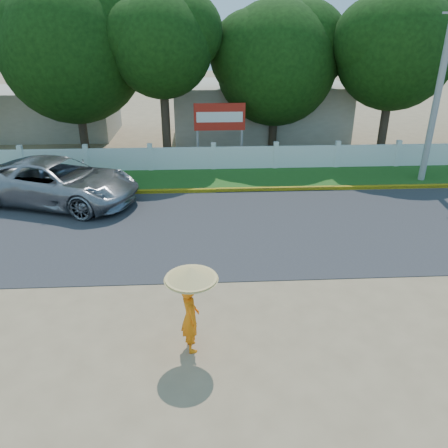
# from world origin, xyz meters

# --- Properties ---
(ground) EXTENTS (120.00, 120.00, 0.00)m
(ground) POSITION_xyz_m (0.00, 0.00, 0.00)
(ground) COLOR #9E8460
(ground) RESTS_ON ground
(road) EXTENTS (60.00, 7.00, 0.02)m
(road) POSITION_xyz_m (0.00, 4.50, 0.01)
(road) COLOR #38383A
(road) RESTS_ON ground
(grass_verge) EXTENTS (60.00, 3.50, 0.03)m
(grass_verge) POSITION_xyz_m (0.00, 9.75, 0.01)
(grass_verge) COLOR #2D601E
(grass_verge) RESTS_ON ground
(curb) EXTENTS (40.00, 0.18, 0.16)m
(curb) POSITION_xyz_m (0.00, 8.05, 0.08)
(curb) COLOR yellow
(curb) RESTS_ON ground
(fence) EXTENTS (40.00, 0.10, 1.10)m
(fence) POSITION_xyz_m (0.00, 11.20, 0.55)
(fence) COLOR silver
(fence) RESTS_ON ground
(building_near) EXTENTS (10.00, 6.00, 3.20)m
(building_near) POSITION_xyz_m (3.00, 18.00, 1.60)
(building_near) COLOR #B7AD99
(building_near) RESTS_ON ground
(building_far) EXTENTS (8.00, 5.00, 2.80)m
(building_far) POSITION_xyz_m (-10.00, 19.00, 1.40)
(building_far) COLOR #B7AD99
(building_far) RESTS_ON ground
(utility_pole) EXTENTS (0.28, 0.28, 7.61)m
(utility_pole) POSITION_xyz_m (9.30, 9.09, 3.80)
(utility_pole) COLOR gray
(utility_pole) RESTS_ON ground
(vehicle) EXTENTS (6.86, 4.74, 1.74)m
(vehicle) POSITION_xyz_m (-6.15, 7.19, 0.87)
(vehicle) COLOR gray
(vehicle) RESTS_ON ground
(monk_with_parasol) EXTENTS (1.11, 1.11, 2.01)m
(monk_with_parasol) POSITION_xyz_m (-0.88, -1.58, 1.31)
(monk_with_parasol) COLOR orange
(monk_with_parasol) RESTS_ON ground
(billboard) EXTENTS (2.50, 0.13, 2.95)m
(billboard) POSITION_xyz_m (0.35, 12.30, 2.14)
(billboard) COLOR gray
(billboard) RESTS_ON ground
(tree_row) EXTENTS (39.29, 7.95, 9.44)m
(tree_row) POSITION_xyz_m (4.40, 14.36, 5.15)
(tree_row) COLOR #473828
(tree_row) RESTS_ON ground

